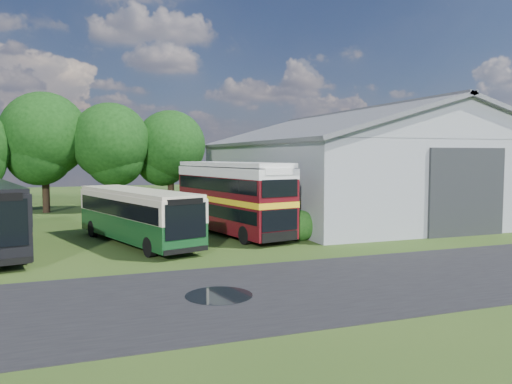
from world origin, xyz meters
name	(u,v)px	position (x,y,z in m)	size (l,w,h in m)	color
ground	(235,272)	(0.00, 0.00, 0.00)	(120.00, 120.00, 0.00)	#233E13
asphalt_road	(341,284)	(3.00, -3.00, 0.00)	(60.00, 8.00, 0.02)	black
puddle	(219,296)	(-1.50, -3.00, 0.00)	(2.20, 2.20, 0.01)	black
storage_shed	(355,161)	(15.00, 15.98, 4.17)	(18.80, 24.80, 8.15)	gray
tree_mid	(44,135)	(-8.00, 24.80, 6.18)	(6.80, 6.80, 9.60)	black
tree_right_a	(111,142)	(-3.00, 23.80, 5.69)	(6.26, 6.26, 8.83)	black
tree_right_b	(170,145)	(2.00, 24.60, 5.44)	(5.98, 5.98, 8.45)	black
shrub_front	(300,240)	(5.60, 6.00, 0.00)	(1.70, 1.70, 1.70)	#194714
shrub_mid	(285,234)	(5.60, 8.00, 0.00)	(1.60, 1.60, 1.60)	#194714
shrub_back	(272,230)	(5.60, 10.00, 0.00)	(1.80, 1.80, 1.80)	#194714
bus_green_single	(137,215)	(-2.85, 7.80, 1.49)	(5.35, 10.41, 2.81)	black
bus_maroon_double	(232,198)	(2.72, 9.08, 2.09)	(4.43, 10.03, 4.18)	black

